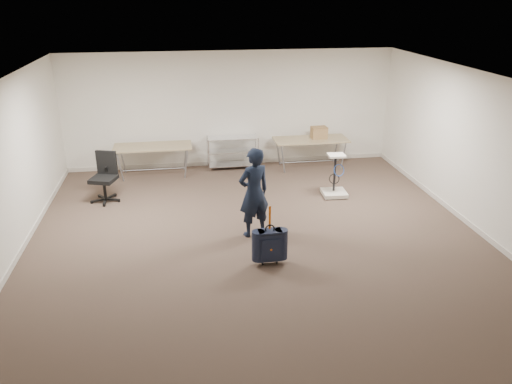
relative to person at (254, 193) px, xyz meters
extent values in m
plane|color=#403227|center=(0.03, -0.51, -0.81)|extent=(9.00, 9.00, 0.00)
plane|color=white|center=(0.03, 3.99, 0.59)|extent=(8.00, 0.00, 8.00)
plane|color=white|center=(0.03, -5.01, 0.59)|extent=(8.00, 0.00, 8.00)
plane|color=white|center=(4.03, -0.51, 0.59)|extent=(0.00, 9.00, 9.00)
plane|color=white|center=(0.03, -0.51, 1.99)|extent=(8.00, 8.00, 0.00)
cube|color=beige|center=(0.03, 3.98, -0.76)|extent=(8.00, 0.02, 0.10)
cube|color=beige|center=(-3.96, -0.51, -0.76)|extent=(0.02, 9.00, 0.10)
cube|color=beige|center=(4.02, -0.51, -0.76)|extent=(0.02, 9.00, 0.10)
cube|color=#9B855F|center=(-1.87, 3.44, -0.10)|extent=(1.80, 0.75, 0.03)
cylinder|color=gray|center=(-1.87, 3.44, -0.66)|extent=(1.50, 0.02, 0.02)
cylinder|color=gray|center=(-2.62, 3.14, -0.47)|extent=(0.13, 0.04, 0.69)
cylinder|color=gray|center=(-1.12, 3.14, -0.47)|extent=(0.13, 0.04, 0.69)
cylinder|color=gray|center=(-2.62, 3.74, -0.47)|extent=(0.13, 0.04, 0.69)
cylinder|color=gray|center=(-1.12, 3.74, -0.47)|extent=(0.13, 0.04, 0.69)
cube|color=#9B855F|center=(1.93, 3.44, -0.10)|extent=(1.80, 0.75, 0.03)
cylinder|color=gray|center=(1.93, 3.44, -0.66)|extent=(1.50, 0.02, 0.02)
cylinder|color=gray|center=(1.18, 3.14, -0.47)|extent=(0.13, 0.04, 0.69)
cylinder|color=gray|center=(2.68, 3.14, -0.47)|extent=(0.13, 0.04, 0.69)
cylinder|color=gray|center=(1.18, 3.74, -0.47)|extent=(0.13, 0.04, 0.69)
cylinder|color=gray|center=(2.68, 3.74, -0.47)|extent=(0.13, 0.04, 0.69)
cylinder|color=silver|center=(-0.57, 3.46, -0.41)|extent=(0.02, 0.02, 0.80)
cylinder|color=silver|center=(0.63, 3.46, -0.41)|extent=(0.02, 0.02, 0.80)
cylinder|color=silver|center=(-0.57, 3.91, -0.41)|extent=(0.02, 0.02, 0.80)
cylinder|color=silver|center=(0.63, 3.91, -0.41)|extent=(0.02, 0.02, 0.80)
cube|color=silver|center=(0.03, 3.69, -0.71)|extent=(1.20, 0.45, 0.02)
cube|color=silver|center=(0.03, 3.69, -0.36)|extent=(1.20, 0.45, 0.02)
cube|color=silver|center=(0.03, 3.69, -0.03)|extent=(1.20, 0.45, 0.01)
imported|color=black|center=(0.00, 0.00, 0.00)|extent=(0.69, 0.58, 1.63)
cube|color=#162031|center=(0.09, -1.08, -0.46)|extent=(0.37, 0.22, 0.50)
cube|color=black|center=(0.09, -1.06, -0.73)|extent=(0.33, 0.16, 0.03)
cylinder|color=black|center=(-0.03, -1.09, -0.78)|extent=(0.03, 0.07, 0.07)
cylinder|color=black|center=(0.20, -1.08, -0.78)|extent=(0.03, 0.07, 0.07)
torus|color=black|center=(0.09, -1.08, -0.18)|extent=(0.16, 0.03, 0.16)
cube|color=#DB570B|center=(0.09, -1.06, 0.00)|extent=(0.03, 0.01, 0.39)
cylinder|color=black|center=(-2.83, 2.00, -0.77)|extent=(0.62, 0.62, 0.09)
cylinder|color=black|center=(-2.83, 2.00, -0.55)|extent=(0.06, 0.06, 0.42)
cube|color=black|center=(-2.83, 2.00, -0.33)|extent=(0.60, 0.60, 0.08)
cube|color=black|center=(-2.76, 2.22, -0.04)|extent=(0.43, 0.20, 0.50)
cube|color=beige|center=(1.98, 1.55, -0.75)|extent=(0.53, 0.53, 0.08)
cylinder|color=black|center=(1.77, 1.34, -0.79)|extent=(0.06, 0.06, 0.04)
cylinder|color=black|center=(1.98, 1.60, -0.31)|extent=(0.05, 0.05, 0.81)
cube|color=beige|center=(1.98, 1.55, 0.09)|extent=(0.37, 0.32, 0.04)
torus|color=#224DAD|center=(2.03, 1.47, -0.21)|extent=(0.26, 0.11, 0.25)
cube|color=#9F824A|center=(2.14, 3.48, 0.06)|extent=(0.38, 0.29, 0.28)
camera|label=1|loc=(-1.21, -7.97, 3.27)|focal=35.00mm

